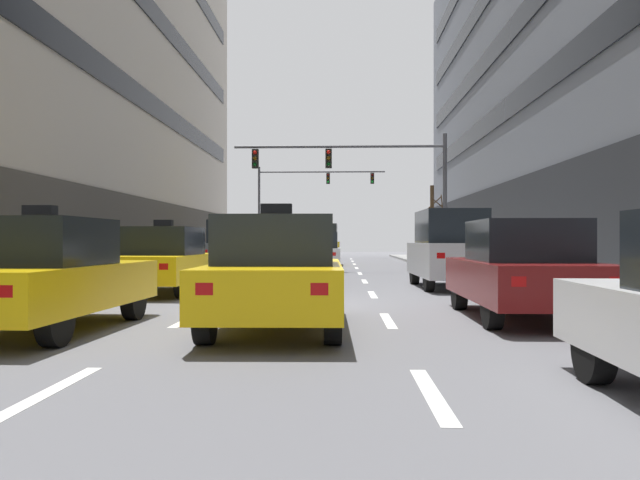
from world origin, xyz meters
The scene contains 32 objects.
ground_plane centered at (0.00, 0.00, 0.00)m, with size 120.00×120.00×0.00m, color slate.
sidewalk_right centered at (6.95, 0.00, 0.07)m, with size 3.77×80.00×0.14m, color gray.
lane_stripe_l1_s2 centered at (-1.69, -8.00, 0.00)m, with size 0.16×2.00×0.01m, color silver.
lane_stripe_l1_s3 centered at (-1.69, -3.00, 0.00)m, with size 0.16×2.00×0.01m, color silver.
lane_stripe_l1_s4 centered at (-1.69, 2.00, 0.00)m, with size 0.16×2.00×0.01m, color silver.
lane_stripe_l1_s5 centered at (-1.69, 7.00, 0.00)m, with size 0.16×2.00×0.01m, color silver.
lane_stripe_l1_s6 centered at (-1.69, 12.00, 0.00)m, with size 0.16×2.00×0.01m, color silver.
lane_stripe_l1_s7 centered at (-1.69, 17.00, 0.00)m, with size 0.16×2.00×0.01m, color silver.
lane_stripe_l1_s8 centered at (-1.69, 22.00, 0.00)m, with size 0.16×2.00×0.01m, color silver.
lane_stripe_l1_s9 centered at (-1.69, 27.00, 0.00)m, with size 0.16×2.00×0.01m, color silver.
lane_stripe_l1_s10 centered at (-1.69, 32.00, 0.00)m, with size 0.16×2.00×0.01m, color silver.
lane_stripe_l2_s2 centered at (1.69, -8.00, 0.00)m, with size 0.16×2.00×0.01m, color silver.
lane_stripe_l2_s3 centered at (1.69, -3.00, 0.00)m, with size 0.16×2.00×0.01m, color silver.
lane_stripe_l2_s4 centered at (1.69, 2.00, 0.00)m, with size 0.16×2.00×0.01m, color silver.
lane_stripe_l2_s5 centered at (1.69, 7.00, 0.00)m, with size 0.16×2.00×0.01m, color silver.
lane_stripe_l2_s6 centered at (1.69, 12.00, 0.00)m, with size 0.16×2.00×0.01m, color silver.
lane_stripe_l2_s7 centered at (1.69, 17.00, 0.00)m, with size 0.16×2.00×0.01m, color silver.
lane_stripe_l2_s8 centered at (1.69, 22.00, 0.00)m, with size 0.16×2.00×0.01m, color silver.
lane_stripe_l2_s9 centered at (1.69, 27.00, 0.00)m, with size 0.16×2.00×0.01m, color silver.
lane_stripe_l2_s10 centered at (1.69, 32.00, 0.00)m, with size 0.16×2.00×0.01m, color silver.
taxi_driving_0 centered at (-3.45, -4.42, 0.82)m, with size 2.00×4.51×1.85m.
taxi_driving_1 centered at (-0.05, -4.14, 0.84)m, with size 1.98×4.56×1.88m.
taxi_driving_2 centered at (-3.36, 23.32, 0.85)m, with size 2.11×4.66×1.91m.
taxi_driving_3 centered at (-3.52, 2.17, 0.83)m, with size 2.02×4.53×1.86m.
car_driving_4 centered at (-3.35, 11.26, 1.06)m, with size 1.89×4.43×2.14m.
car_driving_5 centered at (-0.06, 14.28, 0.84)m, with size 1.90×4.55×1.70m.
taxi_driving_6 centered at (-0.11, 19.85, 1.10)m, with size 1.97×4.60×2.40m.
car_parked_1 centered at (4.01, -2.67, 0.83)m, with size 1.92×4.51×1.69m.
car_parked_2 centered at (4.01, 4.37, 1.09)m, with size 1.97×4.57×2.20m.
traffic_signal_0 centered at (2.09, 13.96, 4.33)m, with size 9.32×0.35×5.86m.
traffic_signal_1 centered at (-2.10, 35.32, 5.19)m, with size 9.92×0.34×6.96m.
street_tree_0 centered at (6.59, 25.39, 2.53)m, with size 1.17×1.55×4.60m.
Camera 1 is at (0.89, -13.50, 1.34)m, focal length 35.19 mm.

